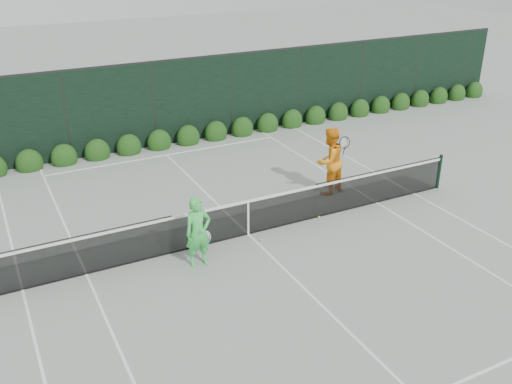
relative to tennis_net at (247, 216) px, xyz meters
name	(u,v)px	position (x,y,z in m)	size (l,w,h in m)	color
ground	(248,234)	(0.02, 0.00, -0.53)	(80.00, 80.00, 0.00)	gray
tennis_net	(247,216)	(0.00, 0.00, 0.00)	(12.90, 0.10, 1.07)	black
player_woman	(198,232)	(-1.63, -0.76, 0.32)	(0.67, 0.43, 1.71)	#3DD053
player_man	(329,161)	(3.29, 1.24, 0.47)	(1.13, 0.97, 2.01)	orange
court_lines	(248,234)	(0.02, 0.00, -0.53)	(11.03, 23.83, 0.01)	white
windscreen_fence	(306,227)	(0.02, -2.71, 0.98)	(32.00, 21.07, 3.06)	black
hedge_row	(159,142)	(0.02, 7.15, -0.30)	(31.66, 0.65, 0.94)	#103A0F
tennis_balls	(308,222)	(1.73, -0.14, -0.50)	(2.80, 0.63, 0.07)	#BFE432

